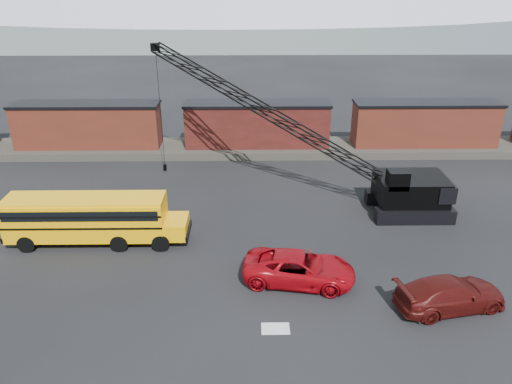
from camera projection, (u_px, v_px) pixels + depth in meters
ground at (263, 282)px, 28.37m from camera, size 160.00×160.00×0.00m
gravel_berm at (257, 148)px, 48.27m from camera, size 120.00×5.00×0.70m
boxcar_west_near at (88, 125)px, 47.07m from camera, size 13.70×3.10×4.17m
boxcar_mid at (257, 124)px, 47.27m from camera, size 13.70×3.10×4.17m
boxcar_east_near at (425, 123)px, 47.48m from camera, size 13.70×3.10×4.17m
snow_patch at (275, 329)px, 24.73m from camera, size 1.40×0.90×0.02m
school_bus at (92, 218)px, 31.79m from camera, size 11.65×2.65×3.19m
red_pickup at (299, 268)px, 28.12m from camera, size 6.70×3.94×1.75m
maroon_suv at (450, 294)px, 25.95m from camera, size 6.25×3.58×1.70m
crawler_crane at (267, 112)px, 37.53m from camera, size 22.22×10.92×11.10m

